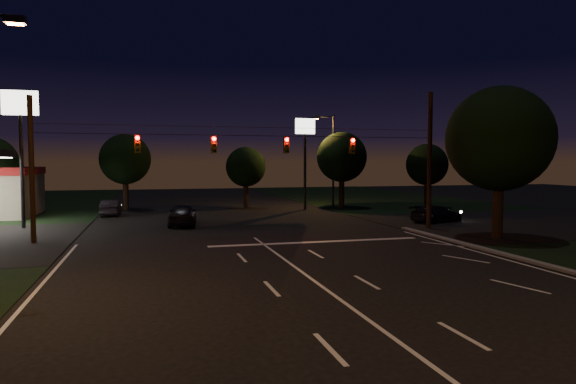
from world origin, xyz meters
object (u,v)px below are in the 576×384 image
object	(u,v)px
utility_pole_right	(428,229)
car_cross	(437,214)
tree_right_near	(498,140)
car_oncoming_a	(182,214)
car_oncoming_b	(111,208)

from	to	relation	value
utility_pole_right	car_cross	world-z (taller)	utility_pole_right
car_cross	tree_right_near	bearing A→B (deg)	155.03
car_oncoming_a	car_cross	bearing A→B (deg)	177.70
tree_right_near	car_oncoming_b	distance (m)	29.94
utility_pole_right	car_cross	bearing A→B (deg)	51.11
utility_pole_right	car_oncoming_a	distance (m)	16.77
utility_pole_right	car_oncoming_b	xyz separation A→B (m)	(-21.00, 14.24, 0.65)
utility_pole_right	car_cross	size ratio (longest dim) A/B	2.08
tree_right_near	car_cross	distance (m)	9.35
utility_pole_right	car_oncoming_a	world-z (taller)	utility_pole_right
car_cross	car_oncoming_b	bearing A→B (deg)	45.76
car_oncoming_a	car_cross	world-z (taller)	car_oncoming_a
car_oncoming_a	car_oncoming_b	world-z (taller)	car_oncoming_a
tree_right_near	car_oncoming_a	xyz separation A→B (m)	(-17.23, 10.66, -4.89)
car_oncoming_a	car_cross	xyz separation A→B (m)	(18.11, -2.84, -0.16)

